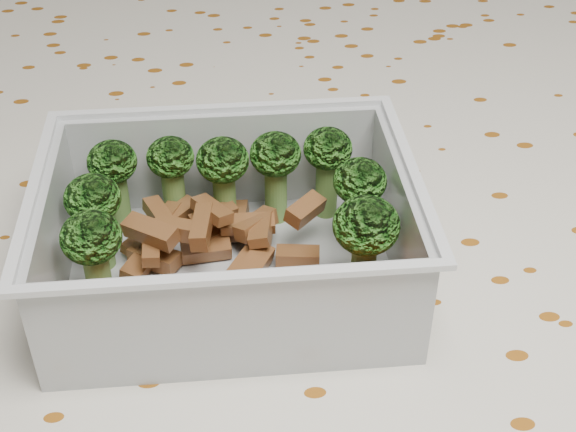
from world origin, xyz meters
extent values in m
cube|color=brown|center=(0.00, 0.00, 0.73)|extent=(1.40, 0.90, 0.04)
cube|color=beige|center=(0.00, 0.00, 0.75)|extent=(1.46, 0.96, 0.01)
cube|color=beige|center=(0.00, 0.48, 0.66)|extent=(1.46, 0.01, 0.18)
cube|color=silver|center=(-0.04, -0.02, 0.76)|extent=(0.16, 0.12, 0.00)
cube|color=silver|center=(-0.04, 0.04, 0.79)|extent=(0.16, 0.01, 0.05)
cube|color=silver|center=(-0.04, -0.08, 0.79)|extent=(0.16, 0.01, 0.05)
cube|color=silver|center=(0.04, -0.02, 0.79)|extent=(0.00, 0.11, 0.05)
cube|color=silver|center=(-0.11, -0.02, 0.79)|extent=(0.00, 0.11, 0.05)
cube|color=silver|center=(-0.04, 0.04, 0.81)|extent=(0.17, 0.01, 0.00)
cube|color=silver|center=(-0.04, -0.08, 0.81)|extent=(0.17, 0.01, 0.00)
cube|color=silver|center=(0.04, -0.02, 0.81)|extent=(0.01, 0.12, 0.00)
cube|color=silver|center=(-0.12, -0.02, 0.81)|extent=(0.01, 0.12, 0.00)
cylinder|color=#608C3F|center=(-0.09, 0.02, 0.77)|extent=(0.01, 0.01, 0.03)
ellipsoid|color=#418728|center=(-0.09, 0.02, 0.80)|extent=(0.02, 0.02, 0.02)
cylinder|color=#608C3F|center=(-0.06, 0.02, 0.78)|extent=(0.01, 0.01, 0.03)
ellipsoid|color=#418728|center=(-0.06, 0.02, 0.80)|extent=(0.02, 0.02, 0.02)
cylinder|color=#608C3F|center=(-0.04, 0.02, 0.77)|extent=(0.01, 0.01, 0.03)
ellipsoid|color=#418728|center=(-0.04, 0.02, 0.80)|extent=(0.03, 0.03, 0.02)
cylinder|color=#608C3F|center=(-0.01, 0.02, 0.77)|extent=(0.01, 0.01, 0.03)
ellipsoid|color=#418728|center=(-0.01, 0.02, 0.80)|extent=(0.02, 0.02, 0.02)
cylinder|color=#608C3F|center=(0.01, 0.02, 0.77)|extent=(0.01, 0.01, 0.03)
ellipsoid|color=#418728|center=(0.01, 0.02, 0.80)|extent=(0.02, 0.02, 0.02)
cylinder|color=#608C3F|center=(-0.10, -0.01, 0.77)|extent=(0.01, 0.01, 0.03)
ellipsoid|color=#418728|center=(-0.10, -0.01, 0.80)|extent=(0.03, 0.03, 0.02)
cylinder|color=#608C3F|center=(0.02, -0.01, 0.77)|extent=(0.01, 0.01, 0.03)
ellipsoid|color=#418728|center=(0.02, -0.01, 0.80)|extent=(0.02, 0.02, 0.02)
cylinder|color=#608C3F|center=(-0.09, -0.04, 0.77)|extent=(0.01, 0.01, 0.03)
ellipsoid|color=#418728|center=(-0.09, -0.04, 0.80)|extent=(0.03, 0.03, 0.02)
cylinder|color=#608C3F|center=(0.02, -0.04, 0.77)|extent=(0.01, 0.01, 0.03)
ellipsoid|color=#418728|center=(0.02, -0.04, 0.80)|extent=(0.03, 0.03, 0.02)
cube|color=brown|center=(-0.02, -0.01, 0.78)|extent=(0.01, 0.02, 0.01)
cube|color=brown|center=(-0.01, -0.02, 0.76)|extent=(0.02, 0.01, 0.01)
cube|color=brown|center=(-0.05, -0.01, 0.77)|extent=(0.02, 0.01, 0.01)
cube|color=brown|center=(-0.03, 0.01, 0.77)|extent=(0.02, 0.03, 0.01)
cube|color=brown|center=(-0.06, -0.01, 0.78)|extent=(0.02, 0.02, 0.01)
cube|color=brown|center=(-0.03, -0.02, 0.77)|extent=(0.02, 0.02, 0.01)
cube|color=brown|center=(-0.07, 0.00, 0.78)|extent=(0.02, 0.03, 0.01)
cube|color=brown|center=(-0.04, 0.01, 0.77)|extent=(0.02, 0.03, 0.01)
cube|color=brown|center=(-0.07, 0.00, 0.77)|extent=(0.02, 0.02, 0.01)
cube|color=brown|center=(0.00, -0.01, 0.78)|extent=(0.02, 0.02, 0.01)
cube|color=brown|center=(-0.06, 0.01, 0.77)|extent=(0.02, 0.02, 0.01)
cube|color=brown|center=(-0.05, -0.01, 0.78)|extent=(0.01, 0.03, 0.01)
cube|color=brown|center=(-0.04, 0.00, 0.78)|extent=(0.02, 0.02, 0.01)
cube|color=brown|center=(-0.05, 0.00, 0.77)|extent=(0.02, 0.02, 0.01)
cube|color=brown|center=(-0.04, 0.01, 0.77)|extent=(0.02, 0.02, 0.01)
cube|color=brown|center=(-0.07, -0.01, 0.77)|extent=(0.03, 0.02, 0.01)
cube|color=brown|center=(-0.08, 0.00, 0.76)|extent=(0.02, 0.02, 0.01)
cube|color=brown|center=(-0.07, -0.02, 0.78)|extent=(0.03, 0.02, 0.01)
cube|color=brown|center=(-0.03, -0.02, 0.77)|extent=(0.02, 0.03, 0.01)
cube|color=brown|center=(-0.02, 0.00, 0.77)|extent=(0.02, 0.02, 0.01)
cube|color=brown|center=(-0.08, -0.02, 0.77)|extent=(0.02, 0.03, 0.01)
cube|color=brown|center=(-0.03, 0.00, 0.77)|extent=(0.03, 0.01, 0.01)
cube|color=brown|center=(-0.02, 0.00, 0.77)|extent=(0.01, 0.02, 0.01)
cube|color=brown|center=(-0.06, 0.01, 0.77)|extent=(0.02, 0.02, 0.01)
cube|color=brown|center=(-0.05, 0.01, 0.77)|extent=(0.02, 0.02, 0.01)
cube|color=brown|center=(-0.07, -0.02, 0.78)|extent=(0.01, 0.02, 0.01)
cylinder|color=red|center=(-0.03, -0.06, 0.77)|extent=(0.12, 0.03, 0.02)
sphere|color=red|center=(0.03, -0.05, 0.77)|extent=(0.02, 0.02, 0.02)
sphere|color=red|center=(-0.10, -0.06, 0.77)|extent=(0.02, 0.02, 0.02)
camera|label=1|loc=(-0.04, -0.30, 1.01)|focal=50.00mm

